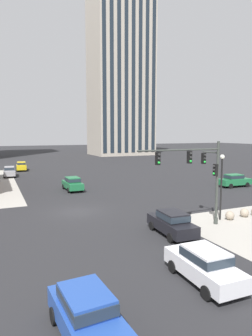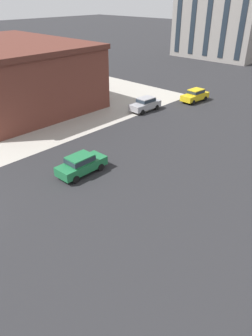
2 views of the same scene
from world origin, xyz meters
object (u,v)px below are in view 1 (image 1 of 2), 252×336
at_px(bollard_sphere_curb_a, 230,215).
at_px(bollard_sphere_curb_b, 244,213).
at_px(car_main_southbound_far, 73,183).
at_px(car_parked_curb, 234,180).
at_px(car_main_northbound_far, 204,264).
at_px(car_main_southbound_near, 172,222).
at_px(traffic_signal_main, 202,171).
at_px(car_main_northbound_near, 9,171).
at_px(car_main_mid, 87,313).
at_px(street_lamp_corner_near, 221,179).
at_px(car_cross_far, 21,166).

xyz_separation_m(bollard_sphere_curb_a, bollard_sphere_curb_b, (1.75, 0.13, 0.00)).
height_order(bollard_sphere_curb_a, car_main_southbound_far, car_main_southbound_far).
xyz_separation_m(car_main_southbound_far, car_parked_curb, (20.39, -6.34, 0.00)).
xyz_separation_m(car_main_northbound_far, car_main_southbound_near, (2.29, 6.27, 0.00)).
height_order(traffic_signal_main, car_main_southbound_near, traffic_signal_main).
bearing_deg(car_main_southbound_far, car_main_northbound_near, 112.25).
distance_m(car_main_northbound_near, car_main_mid, 42.78).
height_order(car_main_northbound_far, car_parked_curb, same).
xyz_separation_m(bollard_sphere_curb_b, car_main_mid, (-16.59, -8.99, 0.55)).
bearing_deg(bollard_sphere_curb_a, traffic_signal_main, -176.56).
distance_m(traffic_signal_main, car_main_southbound_near, 4.70).
bearing_deg(car_parked_curb, car_main_mid, -142.51).
bearing_deg(car_main_northbound_far, bollard_sphere_curb_b, 35.86).
xyz_separation_m(car_main_southbound_near, car_main_mid, (-8.48, -7.74, 0.00)).
xyz_separation_m(traffic_signal_main, street_lamp_corner_near, (2.46, 0.53, -0.86)).
bearing_deg(car_parked_curb, car_main_northbound_far, -137.13).
height_order(bollard_sphere_curb_b, car_main_southbound_near, car_main_southbound_near).
bearing_deg(car_parked_curb, bollard_sphere_curb_b, -131.19).
bearing_deg(car_main_northbound_near, car_main_mid, -89.45).
bearing_deg(car_cross_far, traffic_signal_main, -77.18).
relative_size(traffic_signal_main, car_main_northbound_near, 1.58).
bearing_deg(car_main_northbound_far, traffic_signal_main, 52.78).
relative_size(car_main_northbound_far, car_main_mid, 0.99).
height_order(bollard_sphere_curb_b, car_main_northbound_near, car_main_northbound_near).
distance_m(car_main_southbound_near, car_main_mid, 11.48).
distance_m(car_main_southbound_near, car_main_southbound_far, 19.11).
bearing_deg(car_main_southbound_far, street_lamp_corner_near, -65.57).
distance_m(street_lamp_corner_near, car_parked_curb, 16.90).
height_order(car_main_southbound_far, car_parked_curb, same).
distance_m(car_main_northbound_far, car_main_southbound_near, 6.67).
height_order(bollard_sphere_curb_a, car_main_southbound_near, car_main_southbound_near).
relative_size(bollard_sphere_curb_a, car_main_mid, 0.16).
relative_size(car_main_northbound_near, car_cross_far, 0.99).
relative_size(bollard_sphere_curb_a, car_cross_far, 0.16).
xyz_separation_m(traffic_signal_main, car_main_southbound_far, (-5.49, 18.04, -3.33)).
xyz_separation_m(traffic_signal_main, car_main_mid, (-11.66, -8.67, -3.33)).
bearing_deg(bollard_sphere_curb_b, car_cross_far, 109.19).
distance_m(traffic_signal_main, street_lamp_corner_near, 2.66).
bearing_deg(car_main_mid, bollard_sphere_curb_a, 30.83).
relative_size(car_parked_curb, car_main_mid, 1.00).
bearing_deg(car_main_southbound_near, bollard_sphere_curb_a, 9.96).
height_order(bollard_sphere_curb_b, car_parked_curb, car_parked_curb).
height_order(traffic_signal_main, bollard_sphere_curb_a, traffic_signal_main).
xyz_separation_m(traffic_signal_main, car_main_northbound_far, (-5.47, -7.20, -3.33)).
relative_size(bollard_sphere_curb_b, car_main_northbound_far, 0.17).
distance_m(car_main_southbound_far, car_parked_curb, 21.35).
bearing_deg(bollard_sphere_curb_a, car_main_southbound_far, 115.92).
relative_size(traffic_signal_main, car_main_northbound_far, 1.59).
relative_size(traffic_signal_main, street_lamp_corner_near, 1.31).
relative_size(bollard_sphere_curb_a, car_main_northbound_far, 0.17).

